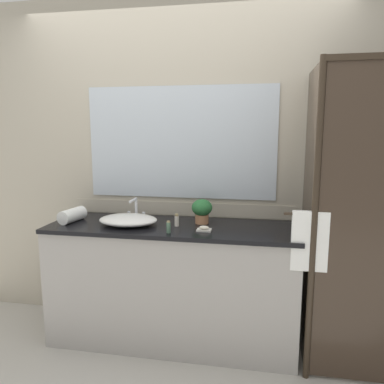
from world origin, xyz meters
TOP-DOWN VIEW (x-y plane):
  - ground_plane at (0.00, 0.00)m, footprint 8.00×8.00m
  - wall_back_with_mirror at (0.00, 0.34)m, footprint 4.40×0.06m
  - vanity_cabinet at (0.00, 0.01)m, footprint 1.80×0.58m
  - shower_enclosure at (1.27, -0.19)m, footprint 1.20×0.59m
  - sink_basin at (-0.32, -0.04)m, footprint 0.43×0.32m
  - faucet at (-0.32, 0.13)m, footprint 0.17×0.15m
  - potted_plant at (0.21, 0.10)m, footprint 0.15×0.15m
  - soap_dish at (0.25, -0.11)m, footprint 0.10×0.07m
  - amenity_bottle_lotion at (0.03, -0.20)m, footprint 0.03×0.03m
  - amenity_bottle_body_wash at (0.04, -0.02)m, footprint 0.03×0.03m
  - rolled_towel_near_edge at (-0.76, -0.03)m, footprint 0.14×0.24m

SIDE VIEW (x-z plane):
  - ground_plane at x=0.00m, z-range 0.00..0.00m
  - vanity_cabinet at x=0.00m, z-range 0.00..0.90m
  - soap_dish at x=0.25m, z-range 0.90..0.93m
  - sink_basin at x=-0.32m, z-range 0.90..0.97m
  - amenity_bottle_lotion at x=0.03m, z-range 0.90..0.98m
  - amenity_bottle_body_wash at x=0.04m, z-range 0.90..0.99m
  - rolled_towel_near_edge at x=-0.76m, z-range 0.90..1.00m
  - faucet at x=-0.32m, z-range 0.87..1.04m
  - potted_plant at x=0.21m, z-range 0.91..1.09m
  - shower_enclosure at x=1.27m, z-range 0.02..2.02m
  - wall_back_with_mirror at x=0.00m, z-range 0.00..2.60m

